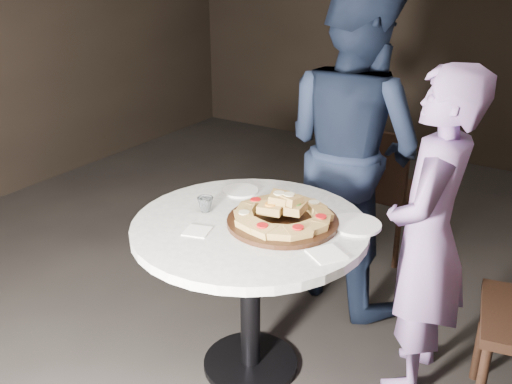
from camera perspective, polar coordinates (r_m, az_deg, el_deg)
floor at (r=2.99m, az=1.72°, el=-16.56°), size 7.00×7.00×0.00m
table at (r=2.60m, az=-0.60°, el=-6.00°), size 1.40×1.40×0.79m
serving_board at (r=2.52m, az=2.68°, el=-2.95°), size 0.65×0.65×0.02m
focaccia_pile at (r=2.51m, az=2.70°, el=-2.01°), size 0.45×0.44×0.12m
plate_left at (r=2.85m, az=-1.56°, el=0.14°), size 0.22×0.22×0.01m
plate_right at (r=2.54m, az=9.93°, el=-3.23°), size 0.29×0.29×0.01m
water_glass at (r=2.64m, az=-5.08°, el=-1.24°), size 0.09×0.09×0.07m
napkin_near at (r=2.47m, az=-5.91°, el=-3.92°), size 0.13×0.13×0.01m
napkin_far at (r=2.29m, az=7.08°, el=-6.19°), size 0.18×0.18×0.01m
chair_far at (r=3.77m, az=12.33°, el=0.85°), size 0.43×0.45×0.90m
diner_navy at (r=3.19m, az=9.64°, el=4.29°), size 1.06×0.95×1.80m
diner_teal at (r=2.59m, az=16.80°, el=-4.41°), size 0.41×0.58×1.51m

